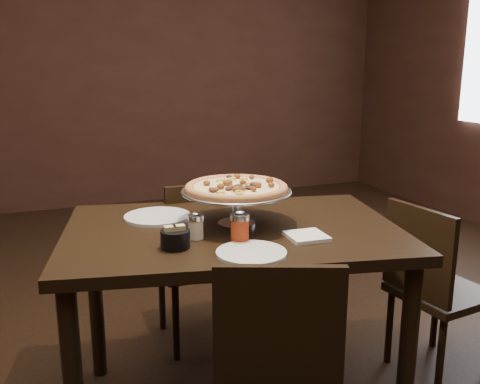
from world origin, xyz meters
name	(u,v)px	position (x,y,z in m)	size (l,w,h in m)	color
room	(228,64)	(0.06, 0.03, 1.40)	(6.04, 7.04, 2.84)	black
dining_table	(233,253)	(0.05, -0.06, 0.69)	(1.41, 1.09, 0.79)	black
pizza_stand	(236,188)	(0.07, -0.03, 0.94)	(0.43, 0.43, 0.18)	silver
parmesan_shaker	(196,226)	(-0.12, -0.14, 0.84)	(0.06, 0.06, 0.10)	#FAF2C2
pepper_flake_shaker	(240,227)	(0.01, -0.24, 0.85)	(0.07, 0.07, 0.12)	maroon
packet_caddy	(175,238)	(-0.22, -0.21, 0.83)	(0.10, 0.10, 0.08)	black
napkin_stack	(307,236)	(0.25, -0.28, 0.80)	(0.13, 0.13, 0.01)	white
plate_left	(157,217)	(-0.20, 0.16, 0.80)	(0.27, 0.27, 0.01)	silver
plate_near	(251,253)	(0.00, -0.37, 0.80)	(0.23, 0.23, 0.01)	silver
serving_spatula	(245,196)	(0.06, -0.14, 0.93)	(0.17, 0.17, 0.02)	silver
chair_far	(203,257)	(0.09, 0.48, 0.47)	(0.41, 0.41, 0.87)	black
chair_side	(433,284)	(0.97, -0.14, 0.44)	(0.42, 0.42, 0.81)	black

